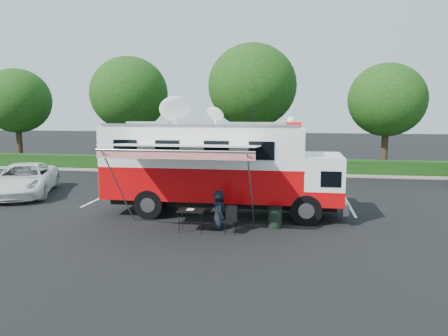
{
  "coord_description": "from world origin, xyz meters",
  "views": [
    {
      "loc": [
        2.9,
        -17.71,
        4.48
      ],
      "look_at": [
        0.0,
        0.5,
        1.9
      ],
      "focal_mm": 35.0,
      "sensor_mm": 36.0,
      "label": 1
    }
  ],
  "objects_px": {
    "folding_table": "(191,211)",
    "trash_bin": "(275,217)",
    "white_suv": "(25,195)",
    "command_truck": "(220,167)"
  },
  "relations": [
    {
      "from": "trash_bin",
      "to": "white_suv",
      "type": "bearing_deg",
      "value": 162.04
    },
    {
      "from": "white_suv",
      "to": "command_truck",
      "type": "bearing_deg",
      "value": -33.61
    },
    {
      "from": "command_truck",
      "to": "folding_table",
      "type": "distance_m",
      "value": 3.09
    },
    {
      "from": "command_truck",
      "to": "white_suv",
      "type": "bearing_deg",
      "value": 167.03
    },
    {
      "from": "folding_table",
      "to": "trash_bin",
      "type": "height_order",
      "value": "folding_table"
    },
    {
      "from": "white_suv",
      "to": "folding_table",
      "type": "relative_size",
      "value": 5.95
    },
    {
      "from": "white_suv",
      "to": "trash_bin",
      "type": "relative_size",
      "value": 7.14
    },
    {
      "from": "command_truck",
      "to": "white_suv",
      "type": "distance_m",
      "value": 11.07
    },
    {
      "from": "white_suv",
      "to": "trash_bin",
      "type": "xyz_separation_m",
      "value": [
        12.97,
        -4.2,
        0.41
      ]
    },
    {
      "from": "white_suv",
      "to": "trash_bin",
      "type": "height_order",
      "value": "trash_bin"
    }
  ]
}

